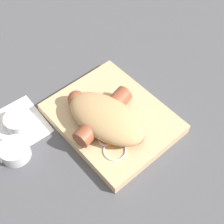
{
  "coord_description": "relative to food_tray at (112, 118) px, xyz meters",
  "views": [
    {
      "loc": [
        -0.27,
        0.23,
        0.51
      ],
      "look_at": [
        0.0,
        0.0,
        0.03
      ],
      "focal_mm": 50.0,
      "sensor_mm": 36.0,
      "label": 1
    }
  ],
  "objects": [
    {
      "name": "pickled_veggies",
      "position": [
        -0.05,
        0.04,
        0.01
      ],
      "size": [
        0.07,
        0.06,
        0.0
      ],
      "color": "orange",
      "rests_on": "food_tray"
    },
    {
      "name": "condiment_cup_far",
      "position": [
        0.06,
        0.18,
        0.0
      ],
      "size": [
        0.06,
        0.06,
        0.03
      ],
      "color": "silver",
      "rests_on": "ground_plane"
    },
    {
      "name": "food_tray",
      "position": [
        0.0,
        0.0,
        0.0
      ],
      "size": [
        0.24,
        0.19,
        0.02
      ],
      "color": "tan",
      "rests_on": "ground_plane"
    },
    {
      "name": "condiment_cup_near",
      "position": [
        0.11,
        0.14,
        0.0
      ],
      "size": [
        0.06,
        0.06,
        0.03
      ],
      "color": "silver",
      "rests_on": "ground_plane"
    },
    {
      "name": "ground_plane",
      "position": [
        0.0,
        0.0,
        -0.01
      ],
      "size": [
        3.0,
        3.0,
        0.0
      ],
      "primitive_type": "plane",
      "color": "#4C4C51"
    },
    {
      "name": "bread_roll",
      "position": [
        -0.01,
        0.02,
        0.03
      ],
      "size": [
        0.18,
        0.12,
        0.05
      ],
      "color": "tan",
      "rests_on": "food_tray"
    },
    {
      "name": "napkin",
      "position": [
        0.12,
        0.15,
        -0.01
      ],
      "size": [
        0.12,
        0.12,
        0.0
      ],
      "color": "white",
      "rests_on": "ground_plane"
    },
    {
      "name": "sausage",
      "position": [
        -0.0,
        0.02,
        0.03
      ],
      "size": [
        0.17,
        0.14,
        0.03
      ],
      "color": "brown",
      "rests_on": "food_tray"
    }
  ]
}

